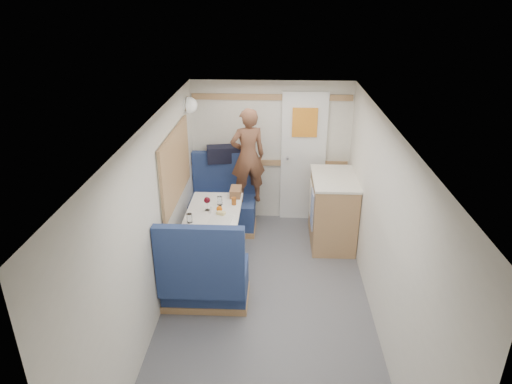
# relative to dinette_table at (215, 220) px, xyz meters

# --- Properties ---
(floor) EXTENTS (4.50, 4.50, 0.00)m
(floor) POSITION_rel_dinette_table_xyz_m (0.65, -1.00, -0.57)
(floor) COLOR #515156
(floor) RESTS_ON ground
(ceiling) EXTENTS (4.50, 4.50, 0.00)m
(ceiling) POSITION_rel_dinette_table_xyz_m (0.65, -1.00, 1.43)
(ceiling) COLOR silver
(ceiling) RESTS_ON wall_back
(wall_back) EXTENTS (2.20, 0.02, 2.00)m
(wall_back) POSITION_rel_dinette_table_xyz_m (0.65, 1.25, 0.43)
(wall_back) COLOR silver
(wall_back) RESTS_ON floor
(wall_left) EXTENTS (0.02, 4.50, 2.00)m
(wall_left) POSITION_rel_dinette_table_xyz_m (-0.45, -1.00, 0.43)
(wall_left) COLOR silver
(wall_left) RESTS_ON floor
(wall_right) EXTENTS (0.02, 4.50, 2.00)m
(wall_right) POSITION_rel_dinette_table_xyz_m (1.75, -1.00, 0.43)
(wall_right) COLOR silver
(wall_right) RESTS_ON floor
(oak_trim_low) EXTENTS (2.15, 0.02, 0.08)m
(oak_trim_low) POSITION_rel_dinette_table_xyz_m (0.65, 1.23, 0.28)
(oak_trim_low) COLOR olive
(oak_trim_low) RESTS_ON wall_back
(oak_trim_high) EXTENTS (2.15, 0.02, 0.08)m
(oak_trim_high) POSITION_rel_dinette_table_xyz_m (0.65, 1.23, 1.21)
(oak_trim_high) COLOR olive
(oak_trim_high) RESTS_ON wall_back
(side_window) EXTENTS (0.04, 1.30, 0.72)m
(side_window) POSITION_rel_dinette_table_xyz_m (-0.43, 0.00, 0.68)
(side_window) COLOR #B1B69A
(side_window) RESTS_ON wall_left
(rear_door) EXTENTS (0.62, 0.12, 1.86)m
(rear_door) POSITION_rel_dinette_table_xyz_m (1.10, 1.22, 0.41)
(rear_door) COLOR white
(rear_door) RESTS_ON wall_back
(dinette_table) EXTENTS (0.62, 0.92, 0.72)m
(dinette_table) POSITION_rel_dinette_table_xyz_m (0.00, 0.00, 0.00)
(dinette_table) COLOR white
(dinette_table) RESTS_ON floor
(bench_far) EXTENTS (0.90, 0.59, 1.05)m
(bench_far) POSITION_rel_dinette_table_xyz_m (-0.00, 0.86, -0.27)
(bench_far) COLOR navy
(bench_far) RESTS_ON floor
(bench_near) EXTENTS (0.90, 0.59, 1.05)m
(bench_near) POSITION_rel_dinette_table_xyz_m (-0.00, -0.86, -0.27)
(bench_near) COLOR navy
(bench_near) RESTS_ON floor
(ledge) EXTENTS (0.90, 0.14, 0.04)m
(ledge) POSITION_rel_dinette_table_xyz_m (-0.00, 1.12, 0.31)
(ledge) COLOR olive
(ledge) RESTS_ON bench_far
(dome_light) EXTENTS (0.20, 0.20, 0.20)m
(dome_light) POSITION_rel_dinette_table_xyz_m (-0.39, 0.85, 1.18)
(dome_light) COLOR white
(dome_light) RESTS_ON wall_left
(galley_counter) EXTENTS (0.57, 0.92, 0.92)m
(galley_counter) POSITION_rel_dinette_table_xyz_m (1.47, 0.55, -0.10)
(galley_counter) COLOR olive
(galley_counter) RESTS_ON floor
(person) EXTENTS (0.54, 0.44, 1.28)m
(person) POSITION_rel_dinette_table_xyz_m (0.35, 0.81, 0.53)
(person) COLOR brown
(person) RESTS_ON bench_far
(duffel_bag) EXTENTS (0.49, 0.30, 0.22)m
(duffel_bag) POSITION_rel_dinette_table_xyz_m (-0.00, 1.12, 0.44)
(duffel_bag) COLOR black
(duffel_bag) RESTS_ON ledge
(tray) EXTENTS (0.28, 0.35, 0.02)m
(tray) POSITION_rel_dinette_table_xyz_m (0.11, -0.35, 0.16)
(tray) COLOR silver
(tray) RESTS_ON dinette_table
(orange_fruit) EXTENTS (0.07, 0.07, 0.07)m
(orange_fruit) POSITION_rel_dinette_table_xyz_m (0.08, -0.13, 0.21)
(orange_fruit) COLOR orange
(orange_fruit) RESTS_ON tray
(cheese_block) EXTENTS (0.11, 0.08, 0.03)m
(cheese_block) POSITION_rel_dinette_table_xyz_m (0.10, -0.19, 0.19)
(cheese_block) COLOR #ECE288
(cheese_block) RESTS_ON tray
(wine_glass) EXTENTS (0.08, 0.08, 0.17)m
(wine_glass) POSITION_rel_dinette_table_xyz_m (-0.07, -0.06, 0.28)
(wine_glass) COLOR white
(wine_glass) RESTS_ON dinette_table
(tumbler_left) EXTENTS (0.07, 0.07, 0.11)m
(tumbler_left) POSITION_rel_dinette_table_xyz_m (-0.23, -0.37, 0.21)
(tumbler_left) COLOR silver
(tumbler_left) RESTS_ON dinette_table
(tumbler_right) EXTENTS (0.06, 0.06, 0.10)m
(tumbler_right) POSITION_rel_dinette_table_xyz_m (0.06, 0.10, 0.21)
(tumbler_right) COLOR silver
(tumbler_right) RESTS_ON dinette_table
(beer_glass) EXTENTS (0.06, 0.06, 0.09)m
(beer_glass) POSITION_rel_dinette_table_xyz_m (0.22, 0.11, 0.20)
(beer_glass) COLOR #904715
(beer_glass) RESTS_ON dinette_table
(pepper_grinder) EXTENTS (0.03, 0.03, 0.09)m
(pepper_grinder) POSITION_rel_dinette_table_xyz_m (0.08, -0.09, 0.20)
(pepper_grinder) COLOR black
(pepper_grinder) RESTS_ON dinette_table
(salt_grinder) EXTENTS (0.03, 0.03, 0.08)m
(salt_grinder) POSITION_rel_dinette_table_xyz_m (-0.02, -0.11, 0.19)
(salt_grinder) COLOR white
(salt_grinder) RESTS_ON dinette_table
(bread_loaf) EXTENTS (0.13, 0.24, 0.10)m
(bread_loaf) POSITION_rel_dinette_table_xyz_m (0.22, 0.38, 0.20)
(bread_loaf) COLOR olive
(bread_loaf) RESTS_ON dinette_table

